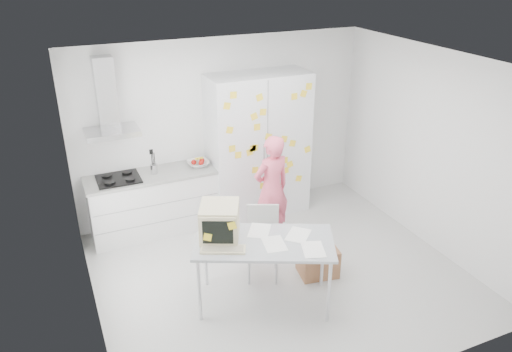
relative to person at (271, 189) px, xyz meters
name	(u,v)px	position (x,y,z in m)	size (l,w,h in m)	color
floor	(279,274)	(-0.28, -0.83, -0.79)	(4.50, 4.00, 0.02)	silver
walls	(257,157)	(-0.28, -0.11, 0.57)	(4.52, 4.01, 2.70)	white
ceiling	(284,64)	(-0.28, -0.83, 1.92)	(4.50, 4.00, 0.02)	white
counter_run	(154,202)	(-1.48, 0.87, -0.31)	(1.84, 0.63, 1.28)	white
range_hood	(108,104)	(-1.93, 1.00, 1.17)	(0.70, 0.48, 1.01)	silver
tall_cabinet	(258,146)	(0.17, 0.84, 0.32)	(1.50, 0.68, 2.20)	silver
person	(271,189)	(0.00, 0.00, 0.00)	(0.57, 0.37, 1.57)	#F55F7C
desk	(236,231)	(-0.96, -1.10, 0.16)	(1.74, 1.36, 1.24)	#B0B5BB
chair	(263,237)	(-0.47, -0.73, -0.26)	(0.56, 0.56, 0.93)	#BCBCBA
cardboard_box	(318,260)	(0.17, -1.04, -0.59)	(0.53, 0.45, 0.41)	#996642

